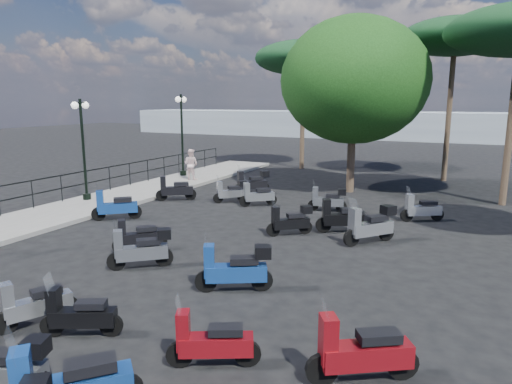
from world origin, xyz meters
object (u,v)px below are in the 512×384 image
at_px(pine_0, 455,37).
at_px(scooter_16, 342,218).
at_px(scooter_21, 370,226).
at_px(pedestrian_far, 191,164).
at_px(scooter_4, 175,190).
at_px(scooter_20, 290,221).
at_px(scooter_9, 141,249).
at_px(scooter_19, 211,342).
at_px(pine_2, 304,58).
at_px(scooter_22, 328,200).
at_px(scooter_26, 421,209).
at_px(lamp_post_2, 182,130).
at_px(scooter_11, 252,183).
at_px(scooter_8, 34,305).
at_px(scooter_2, 138,237).
at_px(scooter_5, 231,192).
at_px(scooter_13, 0,368).
at_px(scooter_3, 115,207).
at_px(scooter_14, 79,315).
at_px(lamp_post_1, 83,143).
at_px(scooter_15, 235,269).
at_px(scooter_25, 360,353).
at_px(scooter_10, 257,196).
at_px(broadleaf_tree, 354,81).

bearing_deg(pine_0, scooter_16, -100.66).
bearing_deg(scooter_21, pine_0, -56.60).
bearing_deg(pedestrian_far, scooter_4, 114.69).
distance_m(scooter_16, scooter_21, 1.33).
xyz_separation_m(pedestrian_far, scooter_20, (8.26, -6.75, -0.49)).
relative_size(scooter_4, scooter_9, 1.06).
height_order(scooter_19, pine_2, pine_2).
distance_m(scooter_22, scooter_26, 3.43).
distance_m(lamp_post_2, scooter_19, 18.85).
distance_m(scooter_4, scooter_16, 7.93).
bearing_deg(scooter_11, scooter_8, 141.77).
xyz_separation_m(scooter_2, scooter_9, (0.96, -1.03, 0.07)).
distance_m(scooter_11, scooter_16, 6.98).
height_order(scooter_4, scooter_5, scooter_4).
bearing_deg(scooter_11, scooter_13, 146.21).
xyz_separation_m(scooter_3, scooter_14, (5.29, -6.66, -0.07)).
xyz_separation_m(lamp_post_2, pedestrian_far, (1.19, -0.97, -1.72)).
height_order(lamp_post_2, pine_2, pine_2).
distance_m(scooter_4, scooter_21, 9.16).
height_order(scooter_21, scooter_26, scooter_21).
height_order(pedestrian_far, scooter_14, pedestrian_far).
bearing_deg(scooter_22, pedestrian_far, 55.61).
xyz_separation_m(lamp_post_1, scooter_2, (6.13, -4.03, -2.09)).
bearing_deg(scooter_15, scooter_25, -152.19).
distance_m(scooter_3, scooter_9, 5.29).
distance_m(scooter_3, scooter_11, 6.77).
height_order(scooter_3, scooter_21, scooter_21).
bearing_deg(scooter_13, scooter_16, -33.54).
bearing_deg(scooter_10, scooter_21, -162.08).
bearing_deg(lamp_post_1, broadleaf_tree, 16.63).
distance_m(scooter_9, scooter_15, 2.86).
bearing_deg(pine_0, scooter_4, -133.83).
distance_m(scooter_5, scooter_21, 7.26).
xyz_separation_m(scooter_3, scooter_13, (5.65, -8.43, -0.01)).
bearing_deg(scooter_19, scooter_14, 67.19).
bearing_deg(pedestrian_far, scooter_25, 131.48).
bearing_deg(pine_0, scooter_14, -102.87).
bearing_deg(scooter_2, scooter_26, -91.14).
bearing_deg(pine_0, scooter_10, -122.93).
height_order(lamp_post_1, broadleaf_tree, broadleaf_tree).
relative_size(scooter_5, scooter_10, 0.94).
height_order(scooter_16, scooter_25, scooter_16).
bearing_deg(scooter_13, scooter_21, -40.40).
relative_size(scooter_11, scooter_16, 0.84).
xyz_separation_m(lamp_post_2, scooter_22, (9.57, -4.09, -2.22)).
height_order(scooter_8, scooter_11, scooter_11).
distance_m(scooter_16, scooter_22, 2.92).
distance_m(scooter_15, scooter_21, 5.24).
distance_m(scooter_16, scooter_25, 8.15).
distance_m(lamp_post_1, scooter_11, 7.45).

